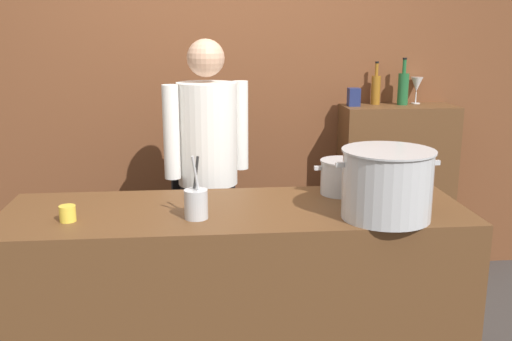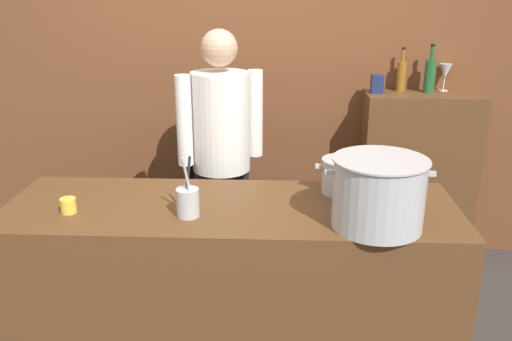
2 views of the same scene
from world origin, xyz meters
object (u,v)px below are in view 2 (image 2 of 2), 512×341
(wine_bottle_green, at_px, (430,75))
(stockpot_small, at_px, (343,176))
(wine_glass_tall, at_px, (445,72))
(butter_jar, at_px, (68,206))
(wine_bottle_amber, at_px, (401,75))
(spice_tin_navy, at_px, (377,84))
(stockpot_large, at_px, (379,193))
(utensil_crock, at_px, (188,202))
(chef, at_px, (221,149))

(wine_bottle_green, bearing_deg, stockpot_small, -122.38)
(stockpot_small, height_order, wine_glass_tall, wine_glass_tall)
(butter_jar, xyz_separation_m, wine_bottle_amber, (1.77, 1.39, 0.38))
(wine_bottle_amber, xyz_separation_m, wine_bottle_green, (0.18, -0.04, 0.01))
(stockpot_small, bearing_deg, spice_tin_navy, 72.68)
(stockpot_large, relative_size, wine_glass_tall, 2.56)
(utensil_crock, bearing_deg, stockpot_small, 24.05)
(stockpot_small, bearing_deg, wine_glass_tall, 54.79)
(stockpot_large, height_order, butter_jar, stockpot_large)
(utensil_crock, xyz_separation_m, wine_bottle_amber, (1.21, 1.40, 0.35))
(utensil_crock, distance_m, butter_jar, 0.56)
(chef, height_order, butter_jar, chef)
(stockpot_large, distance_m, utensil_crock, 0.84)
(stockpot_large, bearing_deg, spice_tin_navy, 81.47)
(butter_jar, bearing_deg, stockpot_small, 13.76)
(stockpot_large, height_order, wine_bottle_green, wine_bottle_green)
(chef, xyz_separation_m, utensil_crock, (-0.06, -0.83, 0.00))
(chef, relative_size, wine_bottle_green, 5.29)
(stockpot_small, relative_size, butter_jar, 3.96)
(utensil_crock, relative_size, wine_glass_tall, 1.59)
(butter_jar, bearing_deg, wine_bottle_amber, 38.25)
(spice_tin_navy, bearing_deg, butter_jar, -140.45)
(wine_bottle_green, distance_m, spice_tin_navy, 0.35)
(wine_bottle_amber, bearing_deg, wine_glass_tall, 3.40)
(chef, relative_size, stockpot_large, 3.60)
(wine_glass_tall, bearing_deg, wine_bottle_green, -154.22)
(wine_glass_tall, relative_size, spice_tin_navy, 1.51)
(chef, xyz_separation_m, wine_bottle_green, (1.33, 0.54, 0.36))
(utensil_crock, bearing_deg, stockpot_large, -4.79)
(chef, bearing_deg, utensil_crock, 59.44)
(stockpot_large, bearing_deg, wine_glass_tall, 65.80)
(butter_jar, bearing_deg, chef, 52.98)
(wine_bottle_green, bearing_deg, utensil_crock, -135.48)
(butter_jar, height_order, spice_tin_navy, spice_tin_navy)
(stockpot_large, bearing_deg, chef, 130.70)
(utensil_crock, xyz_separation_m, spice_tin_navy, (1.04, 1.33, 0.30))
(chef, distance_m, stockpot_large, 1.19)
(stockpot_small, height_order, spice_tin_navy, spice_tin_navy)
(chef, relative_size, butter_jar, 23.19)
(butter_jar, xyz_separation_m, spice_tin_navy, (1.60, 1.32, 0.34))
(wine_bottle_amber, distance_m, wine_glass_tall, 0.29)
(butter_jar, relative_size, wine_glass_tall, 0.40)
(stockpot_small, bearing_deg, stockpot_large, -75.36)
(wine_bottle_amber, bearing_deg, utensil_crock, -130.81)
(wine_glass_tall, bearing_deg, stockpot_large, -114.20)
(butter_jar, distance_m, wine_bottle_green, 2.40)
(stockpot_large, xyz_separation_m, butter_jar, (-1.39, 0.08, -0.12))
(stockpot_small, xyz_separation_m, wine_bottle_green, (0.66, 1.04, 0.34))
(wine_bottle_amber, bearing_deg, butter_jar, -141.75)
(wine_bottle_amber, xyz_separation_m, wine_glass_tall, (0.29, 0.02, 0.02))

